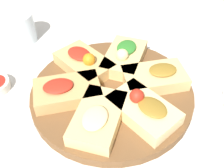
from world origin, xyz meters
The scene contains 10 objects.
ground_plane centered at (0.00, 0.00, 0.00)m, with size 3.00×3.00×0.00m, color silver.
serving_board centered at (0.00, 0.00, 0.01)m, with size 0.38×0.38×0.02m, color brown.
focaccia_slice_0 centered at (0.10, 0.00, 0.04)m, with size 0.15×0.09×0.06m.
focaccia_slice_1 centered at (0.05, 0.09, 0.04)m, with size 0.14×0.17×0.04m.
focaccia_slice_2 centered at (-0.06, 0.09, 0.04)m, with size 0.15×0.17×0.06m.
focaccia_slice_3 centered at (-0.10, -0.01, 0.04)m, with size 0.15×0.10×0.06m.
focaccia_slice_4 centered at (-0.05, -0.09, 0.04)m, with size 0.14×0.17×0.04m.
focaccia_slice_5 centered at (0.06, -0.09, 0.04)m, with size 0.16×0.17×0.04m.
plate_left centered at (-0.21, 0.33, 0.01)m, with size 0.18×0.18×0.02m.
water_glass centered at (-0.35, -0.06, 0.04)m, with size 0.08×0.08×0.09m, color silver.
Camera 1 is at (0.34, -0.28, 0.46)m, focal length 42.00 mm.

